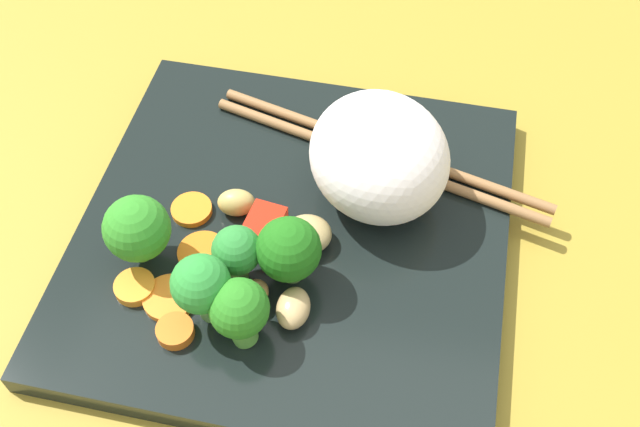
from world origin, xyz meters
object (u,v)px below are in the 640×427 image
(square_plate, at_px, (293,235))
(rice_mound, at_px, (379,157))
(chopstick_pair, at_px, (379,154))
(broccoli_floret_0, at_px, (236,253))
(carrot_slice_4, at_px, (135,287))

(square_plate, relative_size, rice_mound, 2.86)
(square_plate, height_order, chopstick_pair, chopstick_pair)
(broccoli_floret_0, bearing_deg, rice_mound, 138.33)
(carrot_slice_4, height_order, chopstick_pair, same)
(chopstick_pair, bearing_deg, carrot_slice_4, 61.31)
(carrot_slice_4, bearing_deg, broccoli_floret_0, 109.33)
(carrot_slice_4, distance_m, chopstick_pair, 0.19)
(rice_mound, bearing_deg, chopstick_pair, -175.08)
(rice_mound, relative_size, carrot_slice_4, 3.83)
(square_plate, height_order, rice_mound, rice_mound)
(broccoli_floret_0, relative_size, carrot_slice_4, 1.77)
(carrot_slice_4, bearing_deg, chopstick_pair, 136.05)
(rice_mound, bearing_deg, carrot_slice_4, -52.30)
(square_plate, distance_m, chopstick_pair, 0.08)
(square_plate, relative_size, carrot_slice_4, 10.97)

